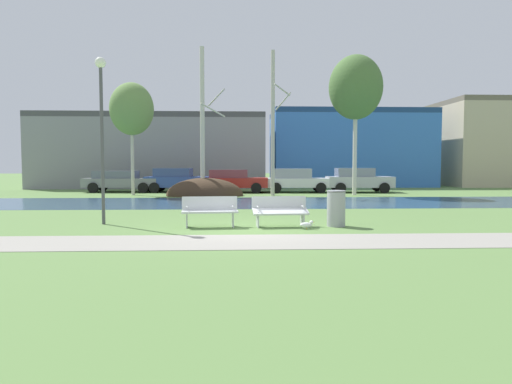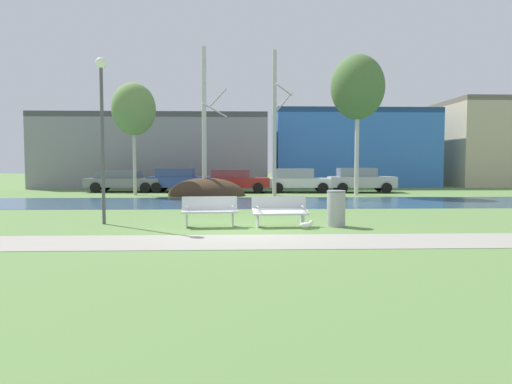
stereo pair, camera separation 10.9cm
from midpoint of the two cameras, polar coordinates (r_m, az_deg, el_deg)
name	(u,v)px [view 2 (the right image)]	position (r m, az deg, el deg)	size (l,w,h in m)	color
ground_plane	(243,201)	(22.68, -1.51, -1.06)	(120.00, 120.00, 0.00)	#5B7F42
paved_path_strip	(247,242)	(10.87, -0.89, -6.13)	(60.00, 2.07, 0.01)	gray
river_band	(243,202)	(21.56, -1.48, -1.29)	(80.00, 6.24, 0.01)	#33516B
soil_mound	(207,196)	(26.18, -5.99, -0.46)	(4.33, 2.87, 2.02)	#423021
bench_left	(210,211)	(13.38, -5.48, -2.30)	(1.64, 0.68, 0.87)	silver
bench_right	(280,210)	(13.41, 3.18, -2.27)	(1.64, 0.67, 0.87)	silver
trash_bin	(336,208)	(13.64, 10.06, -1.93)	(0.55, 0.55, 1.05)	#999B9E
seagull	(307,225)	(12.95, 6.48, -4.02)	(0.40, 0.15, 0.25)	white
streetlamp	(102,112)	(14.69, -18.23, 9.30)	(0.32, 0.32, 4.96)	#4C4C51
birch_far_left	(134,109)	(27.62, -14.70, 9.81)	(2.48, 2.48, 6.39)	#BCB7A8
birch_left	(205,121)	(26.10, -6.20, 8.67)	(1.41, 2.53, 8.22)	beige
birch_center_left	(275,122)	(26.23, 2.46, 8.56)	(1.14, 1.98, 8.10)	#BCB7A8
birch_center	(358,88)	(27.55, 12.51, 12.43)	(3.04, 3.04, 7.97)	beige
parked_van_nearest_grey	(123,181)	(30.56, -15.96, 1.36)	(4.77, 2.16, 1.34)	slate
parked_sedan_second_blue	(179,179)	(29.77, -9.33, 1.53)	(4.15, 2.25, 1.51)	#2D4793
parked_hatch_third_red	(235,180)	(29.00, -2.52, 1.44)	(4.27, 2.17, 1.42)	maroon
parked_wagon_fourth_white	(298,180)	(29.26, 5.26, 1.50)	(4.24, 2.19, 1.49)	silver
parked_suv_fifth_silver	(360,180)	(29.84, 12.79, 1.51)	(4.13, 2.26, 1.52)	#B2B5BC
building_grey_warehouse	(157,152)	(37.06, -12.05, 4.89)	(16.91, 7.50, 5.46)	gray
building_blue_store	(352,149)	(38.05, 11.76, 5.24)	(12.35, 6.10, 5.96)	#3870C6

